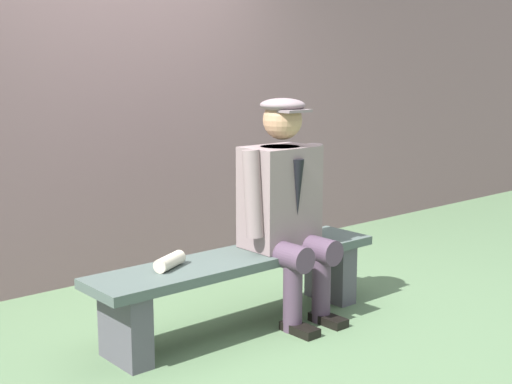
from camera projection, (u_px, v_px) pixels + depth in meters
ground_plane at (240, 327)px, 4.09m from camera, size 30.00×30.00×0.00m
bench at (240, 276)px, 4.04m from camera, size 1.84×0.40×0.43m
seated_man at (285, 202)px, 4.13m from camera, size 0.59×0.57×1.31m
rolled_magazine at (170, 261)px, 3.75m from camera, size 0.23×0.16×0.08m
stadium_wall at (108, 116)px, 4.98m from camera, size 12.00×0.24×2.28m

